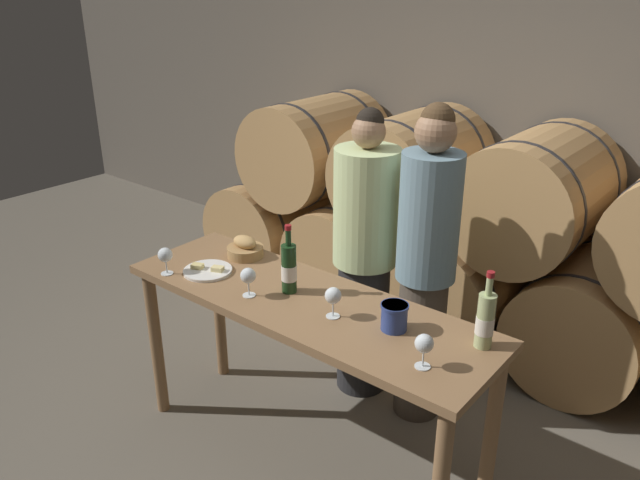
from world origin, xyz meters
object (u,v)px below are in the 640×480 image
at_px(wine_bottle_white, 485,320).
at_px(wine_glass_left, 248,276).
at_px(cheese_plate, 208,270).
at_px(wine_bottle_red, 289,268).
at_px(bread_basket, 245,249).
at_px(person_left, 365,257).
at_px(person_right, 426,266).
at_px(wine_glass_far_left, 165,256).
at_px(tasting_table, 304,325).
at_px(blue_crock, 394,316).
at_px(wine_glass_center, 333,296).
at_px(wine_glass_right, 424,344).

xyz_separation_m(wine_bottle_white, wine_glass_left, (-1.00, -0.28, -0.02)).
bearing_deg(cheese_plate, wine_bottle_red, 12.74).
height_order(bread_basket, wine_glass_left, wine_glass_left).
height_order(person_left, wine_glass_left, person_left).
height_order(wine_bottle_red, wine_bottle_white, wine_bottle_red).
relative_size(wine_bottle_white, cheese_plate, 1.36).
bearing_deg(wine_bottle_white, person_right, 137.03).
bearing_deg(wine_glass_far_left, person_right, 43.63).
bearing_deg(wine_glass_left, wine_glass_far_left, -168.94).
xyz_separation_m(person_right, cheese_plate, (-0.78, -0.74, 0.02)).
bearing_deg(tasting_table, blue_crock, 4.64).
bearing_deg(wine_bottle_white, wine_glass_far_left, -165.88).
relative_size(wine_bottle_white, blue_crock, 2.78).
height_order(person_left, person_right, person_right).
height_order(person_right, wine_glass_far_left, person_right).
relative_size(blue_crock, wine_glass_center, 0.85).
height_order(wine_bottle_white, wine_glass_far_left, wine_bottle_white).
distance_m(blue_crock, wine_glass_left, 0.69).
bearing_deg(person_right, cheese_plate, -136.53).
height_order(wine_bottle_red, cheese_plate, wine_bottle_red).
height_order(person_right, wine_bottle_red, person_right).
relative_size(person_right, wine_bottle_red, 5.18).
distance_m(blue_crock, wine_glass_right, 0.28).
bearing_deg(bread_basket, wine_glass_right, -13.15).
relative_size(tasting_table, cheese_plate, 7.59).
bearing_deg(wine_glass_right, wine_glass_left, -179.43).
xyz_separation_m(tasting_table, wine_glass_center, (0.20, -0.04, 0.23)).
xyz_separation_m(person_left, person_right, (0.37, 0.00, 0.06)).
xyz_separation_m(wine_bottle_white, cheese_plate, (-1.33, -0.23, -0.11)).
bearing_deg(wine_bottle_red, wine_glass_center, -10.58).
relative_size(person_left, wine_glass_left, 11.87).
xyz_separation_m(wine_bottle_red, cheese_plate, (-0.44, -0.10, -0.11)).
xyz_separation_m(wine_glass_far_left, wine_glass_left, (0.47, 0.09, 0.00)).
distance_m(tasting_table, bread_basket, 0.58).
xyz_separation_m(bread_basket, wine_glass_left, (0.32, -0.29, 0.05)).
bearing_deg(tasting_table, person_left, 101.25).
distance_m(bread_basket, wine_glass_right, 1.25).
relative_size(tasting_table, wine_glass_left, 13.22).
distance_m(wine_bottle_red, blue_crock, 0.55).
bearing_deg(wine_bottle_white, bread_basket, 179.40).
distance_m(person_right, wine_bottle_red, 0.74).
xyz_separation_m(wine_bottle_red, wine_glass_left, (-0.11, -0.15, -0.02)).
bearing_deg(wine_glass_left, person_right, 60.00).
bearing_deg(wine_glass_left, wine_glass_center, 12.41).
xyz_separation_m(tasting_table, wine_glass_right, (0.68, -0.12, 0.23)).
bearing_deg(blue_crock, person_right, 108.65).
xyz_separation_m(cheese_plate, wine_glass_left, (0.33, -0.05, 0.09)).
bearing_deg(wine_glass_far_left, wine_bottle_white, 14.12).
bearing_deg(wine_glass_left, wine_bottle_red, 51.76).
bearing_deg(wine_glass_far_left, wine_bottle_red, 22.13).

